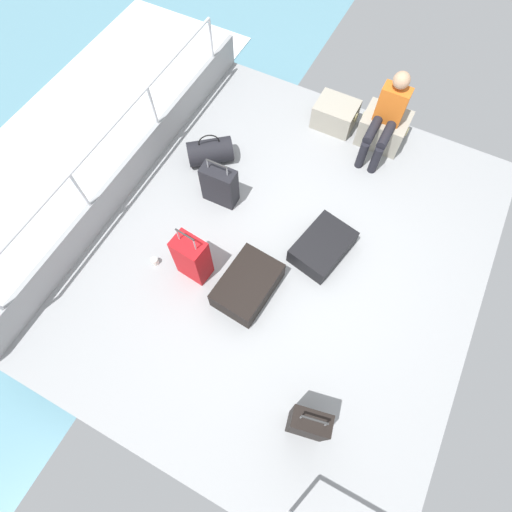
{
  "coord_description": "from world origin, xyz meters",
  "views": [
    {
      "loc": [
        0.67,
        -2.08,
        4.29
      ],
      "look_at": [
        -0.25,
        -0.31,
        0.25
      ],
      "focal_mm": 28.46,
      "sensor_mm": 36.0,
      "label": 1
    }
  ],
  "objects_px": {
    "cargo_crate_0": "(335,114)",
    "suitcase_3": "(220,185)",
    "cargo_crate_1": "(383,128)",
    "suitcase_4": "(192,258)",
    "suitcase_2": "(248,285)",
    "duffel_bag": "(210,152)",
    "passenger_seated": "(387,116)",
    "paper_cup": "(155,261)",
    "suitcase_1": "(308,424)",
    "suitcase_0": "(323,247)"
  },
  "relations": [
    {
      "from": "cargo_crate_0",
      "to": "suitcase_3",
      "type": "bearing_deg",
      "value": -113.08
    },
    {
      "from": "cargo_crate_1",
      "to": "suitcase_4",
      "type": "xyz_separation_m",
      "value": [
        -1.21,
        -2.85,
        0.12
      ]
    },
    {
      "from": "suitcase_2",
      "to": "duffel_bag",
      "type": "relative_size",
      "value": 1.24
    },
    {
      "from": "passenger_seated",
      "to": "paper_cup",
      "type": "bearing_deg",
      "value": -120.88
    },
    {
      "from": "suitcase_1",
      "to": "suitcase_4",
      "type": "relative_size",
      "value": 0.97
    },
    {
      "from": "suitcase_0",
      "to": "duffel_bag",
      "type": "relative_size",
      "value": 1.25
    },
    {
      "from": "suitcase_3",
      "to": "suitcase_4",
      "type": "bearing_deg",
      "value": -76.76
    },
    {
      "from": "suitcase_3",
      "to": "duffel_bag",
      "type": "xyz_separation_m",
      "value": [
        -0.42,
        0.48,
        -0.11
      ]
    },
    {
      "from": "duffel_bag",
      "to": "suitcase_2",
      "type": "bearing_deg",
      "value": -47.48
    },
    {
      "from": "passenger_seated",
      "to": "suitcase_3",
      "type": "height_order",
      "value": "passenger_seated"
    },
    {
      "from": "suitcase_0",
      "to": "paper_cup",
      "type": "height_order",
      "value": "suitcase_0"
    },
    {
      "from": "passenger_seated",
      "to": "suitcase_0",
      "type": "bearing_deg",
      "value": -90.63
    },
    {
      "from": "cargo_crate_0",
      "to": "cargo_crate_1",
      "type": "distance_m",
      "value": 0.67
    },
    {
      "from": "suitcase_4",
      "to": "duffel_bag",
      "type": "bearing_deg",
      "value": 113.94
    },
    {
      "from": "suitcase_3",
      "to": "duffel_bag",
      "type": "relative_size",
      "value": 1.06
    },
    {
      "from": "suitcase_2",
      "to": "duffel_bag",
      "type": "xyz_separation_m",
      "value": [
        -1.3,
        1.42,
        0.02
      ]
    },
    {
      "from": "cargo_crate_1",
      "to": "paper_cup",
      "type": "height_order",
      "value": "cargo_crate_1"
    },
    {
      "from": "suitcase_4",
      "to": "suitcase_3",
      "type": "bearing_deg",
      "value": 103.24
    },
    {
      "from": "cargo_crate_1",
      "to": "suitcase_0",
      "type": "xyz_separation_m",
      "value": [
        -0.02,
        -1.96,
        -0.09
      ]
    },
    {
      "from": "passenger_seated",
      "to": "paper_cup",
      "type": "height_order",
      "value": "passenger_seated"
    },
    {
      "from": "suitcase_3",
      "to": "paper_cup",
      "type": "bearing_deg",
      "value": -101.41
    },
    {
      "from": "suitcase_1",
      "to": "duffel_bag",
      "type": "relative_size",
      "value": 1.28
    },
    {
      "from": "cargo_crate_1",
      "to": "suitcase_1",
      "type": "distance_m",
      "value": 3.85
    },
    {
      "from": "cargo_crate_1",
      "to": "suitcase_2",
      "type": "relative_size",
      "value": 0.77
    },
    {
      "from": "passenger_seated",
      "to": "suitcase_0",
      "type": "xyz_separation_m",
      "value": [
        -0.02,
        -1.77,
        -0.47
      ]
    },
    {
      "from": "cargo_crate_0",
      "to": "suitcase_0",
      "type": "xyz_separation_m",
      "value": [
        0.65,
        -1.93,
        -0.06
      ]
    },
    {
      "from": "duffel_bag",
      "to": "paper_cup",
      "type": "distance_m",
      "value": 1.64
    },
    {
      "from": "cargo_crate_1",
      "to": "duffel_bag",
      "type": "xyz_separation_m",
      "value": [
        -1.87,
        -1.37,
        -0.05
      ]
    },
    {
      "from": "suitcase_1",
      "to": "paper_cup",
      "type": "xyz_separation_m",
      "value": [
        -2.27,
        0.81,
        -0.29
      ]
    },
    {
      "from": "suitcase_4",
      "to": "passenger_seated",
      "type": "bearing_deg",
      "value": 65.63
    },
    {
      "from": "suitcase_0",
      "to": "suitcase_3",
      "type": "relative_size",
      "value": 1.17
    },
    {
      "from": "suitcase_1",
      "to": "cargo_crate_0",
      "type": "bearing_deg",
      "value": 108.52
    },
    {
      "from": "duffel_bag",
      "to": "suitcase_0",
      "type": "bearing_deg",
      "value": -17.71
    },
    {
      "from": "duffel_bag",
      "to": "paper_cup",
      "type": "relative_size",
      "value": 6.49
    },
    {
      "from": "suitcase_2",
      "to": "suitcase_0",
      "type": "bearing_deg",
      "value": 56.82
    },
    {
      "from": "passenger_seated",
      "to": "suitcase_0",
      "type": "relative_size",
      "value": 1.38
    },
    {
      "from": "paper_cup",
      "to": "suitcase_4",
      "type": "bearing_deg",
      "value": 16.36
    },
    {
      "from": "cargo_crate_0",
      "to": "suitcase_4",
      "type": "xyz_separation_m",
      "value": [
        -0.54,
        -2.83,
        0.15
      ]
    },
    {
      "from": "passenger_seated",
      "to": "duffel_bag",
      "type": "xyz_separation_m",
      "value": [
        -1.87,
        -1.18,
        -0.43
      ]
    },
    {
      "from": "suitcase_2",
      "to": "suitcase_4",
      "type": "distance_m",
      "value": 0.68
    },
    {
      "from": "cargo_crate_1",
      "to": "suitcase_4",
      "type": "bearing_deg",
      "value": -112.94
    },
    {
      "from": "suitcase_0",
      "to": "suitcase_3",
      "type": "distance_m",
      "value": 1.44
    },
    {
      "from": "suitcase_3",
      "to": "suitcase_2",
      "type": "bearing_deg",
      "value": -47.02
    },
    {
      "from": "cargo_crate_0",
      "to": "suitcase_0",
      "type": "distance_m",
      "value": 2.04
    },
    {
      "from": "suitcase_2",
      "to": "suitcase_1",
      "type": "bearing_deg",
      "value": -41.14
    },
    {
      "from": "suitcase_2",
      "to": "paper_cup",
      "type": "relative_size",
      "value": 8.03
    },
    {
      "from": "suitcase_1",
      "to": "suitcase_2",
      "type": "distance_m",
      "value": 1.55
    },
    {
      "from": "suitcase_1",
      "to": "passenger_seated",
      "type": "bearing_deg",
      "value": 99.34
    },
    {
      "from": "cargo_crate_1",
      "to": "passenger_seated",
      "type": "relative_size",
      "value": 0.55
    },
    {
      "from": "cargo_crate_1",
      "to": "suitcase_3",
      "type": "height_order",
      "value": "suitcase_3"
    }
  ]
}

